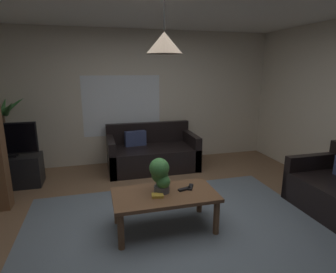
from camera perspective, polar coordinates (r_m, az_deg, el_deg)
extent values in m
cube|color=brown|center=(3.48, 1.34, -18.39)|extent=(5.46, 5.16, 0.02)
cube|color=slate|center=(3.31, 2.38, -19.96)|extent=(3.55, 2.84, 0.01)
cube|color=beige|center=(5.53, -6.25, 7.94)|extent=(5.58, 0.06, 2.57)
cube|color=white|center=(5.47, -9.49, 6.27)|extent=(1.49, 0.01, 1.16)
cube|color=black|center=(5.23, -3.23, -4.45)|extent=(1.64, 0.88, 0.42)
cube|color=black|center=(5.48, -4.11, 0.85)|extent=(1.64, 0.12, 0.40)
cube|color=black|center=(5.10, -11.65, -3.88)|extent=(0.12, 0.88, 0.64)
cube|color=black|center=(5.39, 4.69, -2.67)|extent=(0.12, 0.88, 0.64)
cube|color=navy|center=(5.27, -6.76, -0.39)|extent=(0.41, 0.17, 0.28)
cube|color=black|center=(4.61, 27.52, -7.14)|extent=(0.88, 0.12, 0.64)
cube|color=brown|center=(3.25, -0.67, -11.95)|extent=(1.19, 0.64, 0.04)
cylinder|color=brown|center=(3.06, -9.71, -18.79)|extent=(0.07, 0.07, 0.41)
cylinder|color=brown|center=(3.30, 9.96, -16.16)|extent=(0.07, 0.07, 0.41)
cylinder|color=brown|center=(3.51, -10.56, -14.26)|extent=(0.07, 0.07, 0.41)
cylinder|color=brown|center=(3.73, 6.53, -12.39)|extent=(0.07, 0.07, 0.41)
cube|color=gold|center=(3.16, -2.17, -12.09)|extent=(0.14, 0.12, 0.03)
cube|color=black|center=(3.38, 4.67, -10.37)|extent=(0.12, 0.17, 0.02)
cube|color=black|center=(3.33, 3.43, -10.79)|extent=(0.17, 0.09, 0.02)
cylinder|color=#4C4C51|center=(3.26, -1.30, -10.75)|extent=(0.18, 0.18, 0.08)
sphere|color=#3D7F3D|center=(3.20, -1.02, -9.32)|extent=(0.16, 0.16, 0.16)
sphere|color=#3D7F3D|center=(3.21, -1.70, -7.90)|extent=(0.19, 0.19, 0.19)
sphere|color=#3D7F3D|center=(3.15, -1.81, -6.53)|extent=(0.23, 0.23, 0.23)
cube|color=black|center=(5.10, -29.57, -6.29)|extent=(0.90, 0.44, 0.50)
cube|color=black|center=(4.94, -30.37, -0.38)|extent=(0.88, 0.05, 0.49)
cube|color=black|center=(4.91, -30.45, -0.45)|extent=(0.84, 0.00, 0.45)
cube|color=black|center=(5.00, -29.99, -3.45)|extent=(0.24, 0.16, 0.04)
cylinder|color=brown|center=(5.54, -29.76, -5.91)|extent=(0.32, 0.32, 0.30)
cylinder|color=brown|center=(5.39, -30.48, -0.16)|extent=(0.05, 0.05, 0.84)
cone|color=#3D7F3D|center=(5.23, -29.34, 5.64)|extent=(0.43, 0.15, 0.33)
cone|color=#3D7F3D|center=(5.38, -29.51, 5.49)|extent=(0.33, 0.32, 0.32)
cone|color=#3D7F3D|center=(5.48, -30.81, 5.58)|extent=(0.12, 0.41, 0.30)
cone|color=#3D7F3D|center=(5.11, -30.08, 5.09)|extent=(0.34, 0.43, 0.34)
cylinder|color=black|center=(2.98, -0.79, 24.36)|extent=(0.01, 0.01, 0.37)
cone|color=tan|center=(2.94, -0.77, 18.80)|extent=(0.37, 0.37, 0.21)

